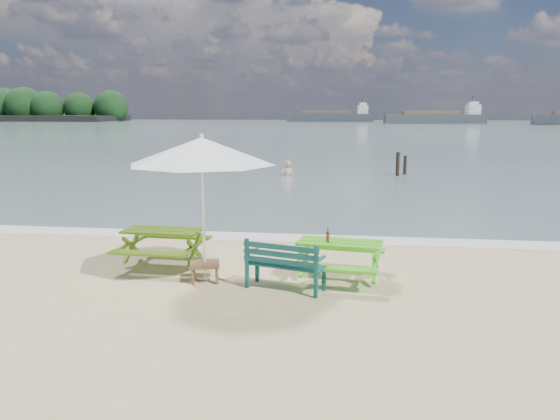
# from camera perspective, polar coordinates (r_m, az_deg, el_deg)

# --- Properties ---
(sea) EXTENTS (300.00, 300.00, 0.00)m
(sea) POSITION_cam_1_polar(r_m,az_deg,el_deg) (93.51, 6.58, 8.44)
(sea) COLOR slate
(sea) RESTS_ON ground
(foam_strip) EXTENTS (22.00, 0.90, 0.01)m
(foam_strip) POSITION_cam_1_polar(r_m,az_deg,el_deg) (13.52, 0.04, -2.90)
(foam_strip) COLOR silver
(foam_strip) RESTS_ON ground
(picnic_table_left) EXTENTS (1.65, 1.81, 0.74)m
(picnic_table_left) POSITION_cam_1_polar(r_m,az_deg,el_deg) (11.38, -12.13, -3.89)
(picnic_table_left) COLOR #689D17
(picnic_table_left) RESTS_ON ground
(picnic_table_right) EXTENTS (1.75, 1.90, 0.73)m
(picnic_table_right) POSITION_cam_1_polar(r_m,az_deg,el_deg) (10.23, 6.22, -5.36)
(picnic_table_right) COLOR #47B21B
(picnic_table_right) RESTS_ON ground
(park_bench) EXTENTS (1.47, 0.85, 0.86)m
(park_bench) POSITION_cam_1_polar(r_m,az_deg,el_deg) (9.67, 0.56, -6.78)
(park_bench) COLOR #0F413C
(park_bench) RESTS_ON ground
(side_table) EXTENTS (0.66, 0.66, 0.35)m
(side_table) POSITION_cam_1_polar(r_m,az_deg,el_deg) (10.25, -7.85, -6.37)
(side_table) COLOR brown
(side_table) RESTS_ON ground
(patio_umbrella) EXTENTS (3.28, 3.28, 2.65)m
(patio_umbrella) POSITION_cam_1_polar(r_m,az_deg,el_deg) (9.84, -8.17, 6.12)
(patio_umbrella) COLOR silver
(patio_umbrella) RESTS_ON ground
(beer_bottle) EXTENTS (0.07, 0.07, 0.26)m
(beer_bottle) POSITION_cam_1_polar(r_m,az_deg,el_deg) (10.07, 5.01, -2.86)
(beer_bottle) COLOR #945F15
(beer_bottle) RESTS_ON picnic_table_right
(swimmer) EXTENTS (0.79, 0.64, 1.88)m
(swimmer) POSITION_cam_1_polar(r_m,az_deg,el_deg) (26.34, 0.76, 3.19)
(swimmer) COLOR tan
(swimmer) RESTS_ON ground
(mooring_pilings) EXTENTS (0.58, 0.78, 1.34)m
(mooring_pilings) POSITION_cam_1_polar(r_m,az_deg,el_deg) (27.08, 12.50, 4.46)
(mooring_pilings) COLOR black
(mooring_pilings) RESTS_ON ground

